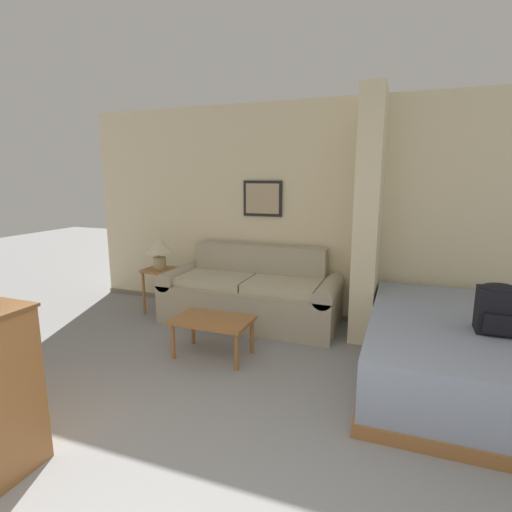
% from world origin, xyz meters
% --- Properties ---
extents(wall_back, '(6.45, 0.16, 2.60)m').
position_xyz_m(wall_back, '(-0.00, 3.96, 1.29)').
color(wall_back, beige).
rests_on(wall_back, ground_plane).
extents(wall_partition_pillar, '(0.24, 0.69, 2.60)m').
position_xyz_m(wall_partition_pillar, '(0.54, 3.55, 1.30)').
color(wall_partition_pillar, beige).
rests_on(wall_partition_pillar, ground_plane).
extents(couch, '(2.10, 0.84, 0.89)m').
position_xyz_m(couch, '(-0.77, 3.48, 0.33)').
color(couch, tan).
rests_on(couch, ground_plane).
extents(coffee_table, '(0.74, 0.46, 0.38)m').
position_xyz_m(coffee_table, '(-0.76, 2.45, 0.34)').
color(coffee_table, '#996033').
rests_on(coffee_table, ground_plane).
extents(side_table, '(0.37, 0.37, 0.58)m').
position_xyz_m(side_table, '(-1.98, 3.39, 0.45)').
color(side_table, '#996033').
rests_on(side_table, ground_plane).
extents(table_lamp, '(0.35, 0.35, 0.42)m').
position_xyz_m(table_lamp, '(-1.98, 3.39, 0.86)').
color(table_lamp, tan).
rests_on(table_lamp, side_table).
extents(bed, '(1.80, 2.20, 0.55)m').
position_xyz_m(bed, '(1.56, 2.76, 0.28)').
color(bed, '#996033').
rests_on(bed, ground_plane).
extents(backpack, '(0.28, 0.24, 0.39)m').
position_xyz_m(backpack, '(1.61, 2.54, 0.74)').
color(backpack, black).
rests_on(backpack, bed).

